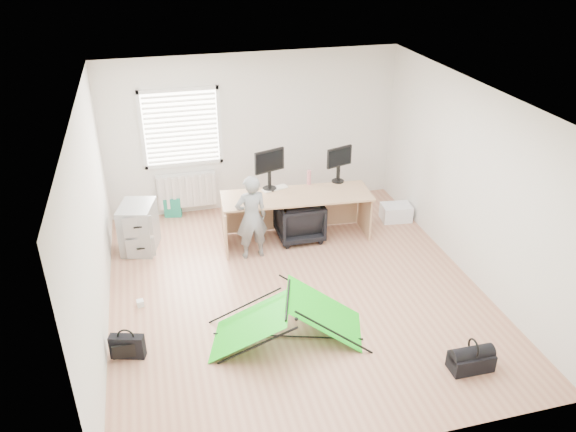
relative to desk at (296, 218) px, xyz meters
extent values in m
plane|color=#AF785D|center=(-0.38, -1.34, -0.39)|extent=(5.50, 5.50, 0.00)
cube|color=silver|center=(-0.38, 1.41, 0.96)|extent=(5.00, 0.02, 2.70)
cube|color=silver|center=(-1.58, 1.37, 1.16)|extent=(1.20, 0.06, 1.20)
cube|color=silver|center=(-1.58, 1.33, 0.06)|extent=(1.00, 0.12, 0.60)
cube|color=tan|center=(0.00, 0.00, 0.00)|extent=(2.36, 0.91, 0.79)
cube|color=gray|center=(-2.42, 0.34, -0.02)|extent=(0.63, 0.75, 0.75)
cube|color=black|center=(-0.36, 0.31, 0.64)|extent=(0.52, 0.27, 0.49)
cube|color=black|center=(0.78, 0.32, 0.61)|extent=(0.47, 0.24, 0.44)
cube|color=beige|center=(-0.28, 0.30, 0.40)|extent=(0.44, 0.25, 0.02)
cylinder|color=#BA686E|center=(0.30, 0.33, 0.52)|extent=(0.08, 0.08, 0.24)
imported|color=black|center=(0.06, 0.05, -0.06)|extent=(0.71, 0.73, 0.66)
imported|color=slate|center=(-0.78, -0.32, 0.27)|extent=(0.51, 0.36, 1.33)
cube|color=white|center=(1.82, 0.22, -0.26)|extent=(0.53, 0.40, 0.28)
cube|color=#1D8A6A|center=(-1.85, 1.30, -0.22)|extent=(0.31, 0.18, 0.34)
cube|color=black|center=(-2.63, -2.15, -0.24)|extent=(0.42, 0.23, 0.30)
cube|color=silver|center=(-2.47, -1.18, -0.35)|extent=(0.10, 0.10, 0.09)
cube|color=black|center=(1.15, -3.34, -0.29)|extent=(0.50, 0.26, 0.22)
camera|label=1|loc=(-2.09, -7.52, 4.15)|focal=35.00mm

